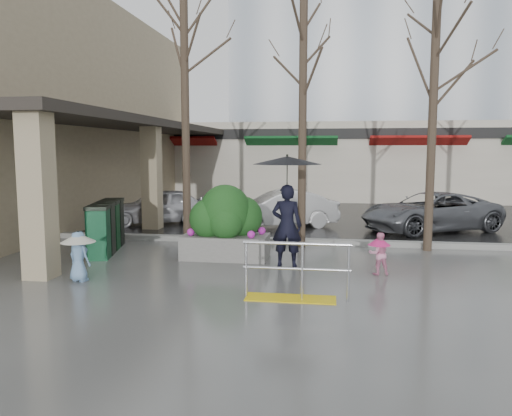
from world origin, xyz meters
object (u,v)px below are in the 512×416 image
(car_b, at_px, (280,209))
(car_c, at_px, (430,212))
(handrail, at_px, (294,278))
(woman, at_px, (287,198))
(tree_west, at_px, (184,58))
(child_pink, at_px, (379,251))
(news_boxes, at_px, (106,227))
(car_a, at_px, (159,206))
(planter, at_px, (226,223))
(tree_midwest, at_px, (303,49))
(child_blue, at_px, (79,250))
(tree_mideast, at_px, (435,60))

(car_b, xyz_separation_m, car_c, (4.89, -0.08, 0.00))
(handrail, distance_m, woman, 2.77)
(tree_west, distance_m, child_pink, 7.32)
(news_boxes, relative_size, car_c, 0.52)
(handrail, height_order, woman, woman)
(news_boxes, relative_size, car_b, 0.62)
(car_a, bearing_deg, car_c, 64.46)
(planter, distance_m, car_c, 7.57)
(handrail, height_order, car_b, car_b)
(car_c, bearing_deg, tree_west, -91.79)
(tree_west, distance_m, car_b, 6.03)
(handrail, height_order, car_c, car_c)
(tree_midwest, xyz_separation_m, news_boxes, (-4.94, -1.40, -4.59))
(child_pink, height_order, child_blue, child_blue)
(child_blue, relative_size, car_a, 0.28)
(handrail, xyz_separation_m, car_a, (-5.44, 8.31, 0.25))
(news_boxes, xyz_separation_m, car_b, (4.03, 4.75, -0.02))
(car_a, relative_size, car_b, 0.97)
(child_pink, relative_size, car_b, 0.24)
(child_pink, distance_m, child_blue, 6.17)
(tree_mideast, height_order, child_blue, tree_mideast)
(handrail, relative_size, child_blue, 1.86)
(tree_midwest, height_order, car_a, tree_midwest)
(woman, bearing_deg, car_b, -79.30)
(child_pink, bearing_deg, car_a, -53.02)
(tree_mideast, height_order, child_pink, tree_mideast)
(tree_west, bearing_deg, tree_mideast, 0.00)
(planter, height_order, car_a, planter)
(child_pink, distance_m, car_a, 9.47)
(handrail, bearing_deg, car_b, 97.51)
(tree_mideast, bearing_deg, child_blue, -150.60)
(handrail, distance_m, news_boxes, 6.14)
(child_blue, bearing_deg, car_b, -93.58)
(woman, distance_m, car_b, 5.80)
(handrail, distance_m, car_b, 8.23)
(tree_mideast, distance_m, planter, 6.64)
(tree_mideast, distance_m, car_b, 6.85)
(tree_midwest, xyz_separation_m, car_a, (-5.28, 3.51, -4.60))
(planter, height_order, news_boxes, planter)
(tree_midwest, relative_size, tree_mideast, 1.08)
(child_pink, bearing_deg, car_c, -121.13)
(woman, xyz_separation_m, planter, (-1.53, 0.63, -0.71))
(planter, bearing_deg, news_boxes, 174.79)
(tree_west, xyz_separation_m, child_pink, (5.00, -2.78, -4.57))
(car_b, bearing_deg, news_boxes, -61.82)
(tree_mideast, height_order, planter, tree_mideast)
(car_c, bearing_deg, child_blue, -73.80)
(child_blue, height_order, news_boxes, news_boxes)
(tree_midwest, xyz_separation_m, planter, (-1.73, -1.69, -4.37))
(child_pink, bearing_deg, child_blue, 2.12)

